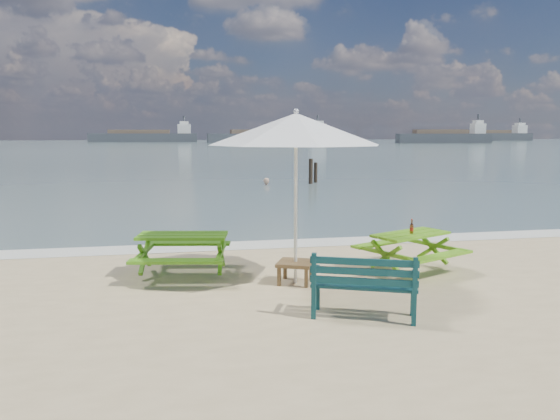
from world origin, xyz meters
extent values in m
plane|color=slate|center=(0.00, 85.00, 0.00)|extent=(300.00, 300.00, 0.00)
cube|color=silver|center=(0.00, 4.60, 0.01)|extent=(22.00, 0.90, 0.01)
cube|color=#4C9716|center=(-1.59, 2.33, 0.70)|extent=(1.61, 0.97, 0.05)
cube|color=#4C9716|center=(-1.46, 3.03, 0.42)|extent=(1.53, 0.53, 0.05)
cube|color=#4C9716|center=(-1.71, 1.63, 0.42)|extent=(1.53, 0.53, 0.05)
cube|color=#4C9716|center=(-1.59, 2.33, 0.32)|extent=(1.55, 1.09, 0.64)
cube|color=#589917|center=(2.41, 1.89, 0.66)|extent=(1.58, 1.21, 0.04)
cube|color=#589917|center=(2.13, 2.50, 0.39)|extent=(1.40, 0.83, 0.04)
cube|color=#589917|center=(2.70, 1.28, 0.39)|extent=(1.40, 0.83, 0.04)
cube|color=#589917|center=(2.41, 1.89, 0.30)|extent=(1.55, 1.29, 0.61)
cube|color=#0E363B|center=(0.76, -0.32, 0.44)|extent=(1.45, 0.92, 0.04)
cube|color=#0E363B|center=(0.67, -0.52, 0.68)|extent=(1.31, 0.57, 0.36)
cube|color=#0E363B|center=(0.76, -0.32, 0.22)|extent=(1.38, 0.94, 0.44)
cube|color=brown|center=(0.22, 1.47, 0.33)|extent=(0.74, 0.74, 0.06)
cube|color=brown|center=(0.22, 1.47, 0.16)|extent=(0.65, 0.65, 0.31)
cylinder|color=silver|center=(0.22, 1.47, 1.34)|extent=(0.06, 0.06, 2.68)
cone|color=white|center=(0.22, 1.47, 2.51)|extent=(3.69, 3.69, 0.50)
cylinder|color=brown|center=(2.40, 1.84, 0.76)|extent=(0.06, 0.06, 0.15)
cylinder|color=brown|center=(2.40, 1.84, 0.90)|extent=(0.03, 0.03, 0.07)
cylinder|color=#AA1A13|center=(2.40, 1.84, 0.76)|extent=(0.07, 0.07, 0.06)
imported|color=tan|center=(2.51, 18.24, -0.47)|extent=(0.65, 0.51, 1.58)
cylinder|color=black|center=(4.69, 18.24, 0.50)|extent=(0.19, 0.19, 1.40)
cylinder|color=black|center=(5.09, 18.84, 0.39)|extent=(0.17, 0.17, 1.18)
cube|color=#363A40|center=(-8.78, 128.72, 1.00)|extent=(25.52, 5.37, 2.20)
cube|color=silver|center=(0.83, 128.20, 3.20)|extent=(3.20, 3.16, 2.20)
cube|color=#363A40|center=(20.24, 117.11, 1.00)|extent=(29.07, 4.50, 2.20)
cube|color=silver|center=(31.26, 117.30, 3.20)|extent=(3.53, 3.06, 2.20)
cube|color=#363A40|center=(56.43, 104.66, 1.00)|extent=(20.58, 6.62, 2.20)
cube|color=silver|center=(64.05, 103.65, 3.20)|extent=(2.80, 3.29, 2.20)
cube|color=#363A40|center=(84.86, 132.68, 1.00)|extent=(24.02, 5.35, 2.20)
cube|color=silver|center=(93.90, 132.17, 3.20)|extent=(3.03, 3.16, 2.20)
camera|label=1|loc=(-1.69, -7.04, 2.47)|focal=35.00mm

